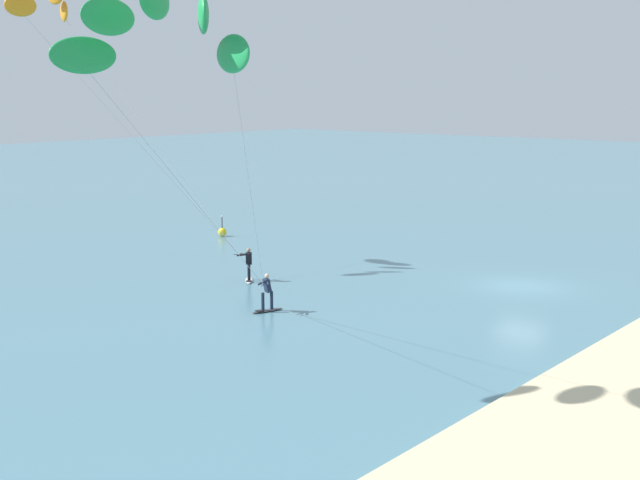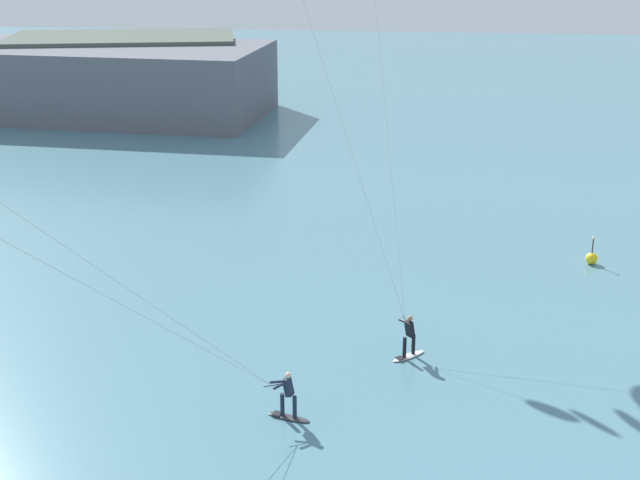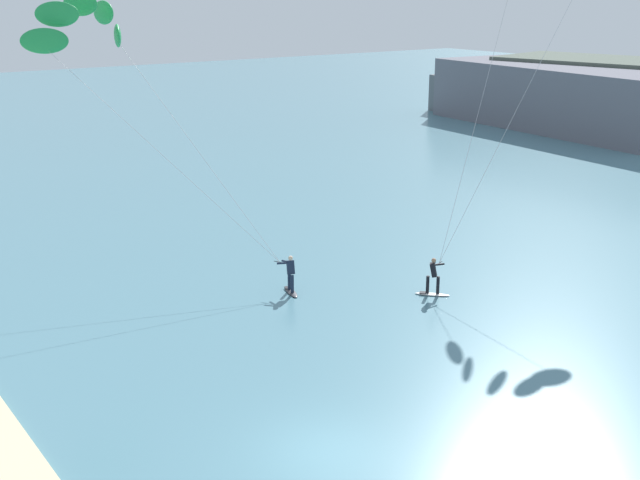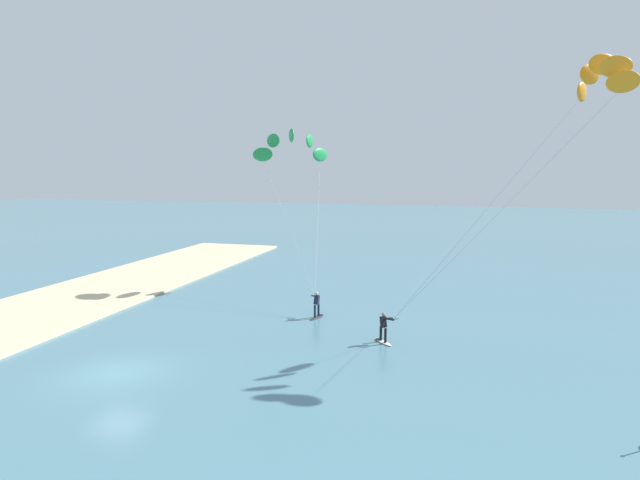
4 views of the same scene
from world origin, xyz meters
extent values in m
plane|color=slate|center=(0.00, 0.00, 0.00)|extent=(240.00, 240.00, 0.00)
ellipsoid|color=#333338|center=(-11.44, 6.32, 0.04)|extent=(1.54, 0.76, 0.08)
cube|color=black|center=(-11.84, 6.43, 0.09)|extent=(0.35, 0.35, 0.02)
cylinder|color=#192338|center=(-11.23, 6.25, 0.47)|extent=(0.14, 0.14, 0.78)
cylinder|color=#192338|center=(-11.65, 6.38, 0.47)|extent=(0.14, 0.14, 0.78)
cube|color=#192338|center=(-11.44, 6.32, 1.16)|extent=(0.39, 0.38, 0.63)
sphere|color=beige|center=(-11.44, 6.32, 1.58)|extent=(0.20, 0.20, 0.20)
cylinder|color=black|center=(-11.93, 6.07, 1.31)|extent=(0.51, 0.27, 0.03)
cylinder|color=#192338|center=(-11.64, 6.09, 1.34)|extent=(0.47, 0.51, 0.15)
cylinder|color=#192338|center=(-11.74, 6.29, 1.34)|extent=(0.61, 0.14, 0.15)
ellipsoid|color=#1E9347|center=(-22.24, 3.57, 10.50)|extent=(2.03, 0.95, 1.10)
ellipsoid|color=#1E9347|center=(-21.86, 2.79, 11.60)|extent=(2.05, 0.46, 1.10)
ellipsoid|color=#1E9347|center=(-21.20, 1.47, 12.02)|extent=(1.96, 1.19, 1.10)
ellipsoid|color=#1E9347|center=(-20.55, 0.15, 11.60)|extent=(1.58, 1.74, 1.10)
ellipsoid|color=#1E9347|center=(-20.16, -0.62, 10.50)|extent=(0.95, 2.03, 1.10)
cylinder|color=#B2B2B7|center=(-17.09, 4.82, 5.75)|extent=(10.32, 2.52, 8.90)
cylinder|color=#B2B2B7|center=(-16.05, 2.72, 5.75)|extent=(8.25, 6.71, 8.90)
ellipsoid|color=white|center=(-7.63, 11.12, 0.04)|extent=(1.35, 1.28, 0.08)
cube|color=black|center=(-7.93, 10.84, 0.09)|extent=(0.40, 0.40, 0.02)
cylinder|color=black|center=(-7.47, 11.27, 0.47)|extent=(0.14, 0.14, 0.78)
cylinder|color=black|center=(-7.79, 10.97, 0.47)|extent=(0.14, 0.14, 0.78)
cube|color=black|center=(-7.63, 11.12, 1.16)|extent=(0.44, 0.44, 0.63)
sphere|color=#9E7051|center=(-7.63, 11.12, 1.58)|extent=(0.20, 0.20, 0.20)
cylinder|color=black|center=(-7.82, 11.64, 1.31)|extent=(0.22, 0.53, 0.03)
cylinder|color=black|center=(-7.83, 11.34, 1.34)|extent=(0.47, 0.51, 0.15)
cylinder|color=black|center=(-7.62, 11.42, 1.34)|extent=(0.11, 0.60, 0.15)
cylinder|color=#B2B2B7|center=(-8.87, 17.06, 7.32)|extent=(2.11, 10.86, 12.02)
cylinder|color=#B2B2B7|center=(-10.55, 16.43, 7.32)|extent=(5.48, 9.62, 12.02)
cube|color=#565B60|center=(-39.34, 56.13, 2.22)|extent=(18.48, 12.25, 4.44)
cube|color=slate|center=(-33.68, 53.60, 2.90)|extent=(26.77, 15.40, 5.80)
cube|color=#4C564C|center=(-33.91, 58.01, 3.07)|extent=(21.37, 14.71, 6.14)
cube|color=#565B60|center=(-41.65, 55.13, 1.92)|extent=(16.19, 15.58, 3.83)
camera|label=1|loc=(-37.85, -18.45, 9.51)|focal=48.25mm
camera|label=2|loc=(-7.57, -18.46, 15.10)|focal=49.36mm
camera|label=3|loc=(16.75, -12.17, 12.67)|focal=46.36mm
camera|label=4|loc=(20.37, 15.27, 9.33)|focal=30.16mm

